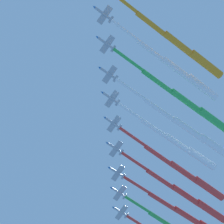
# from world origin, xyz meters

# --- Properties ---
(jet_lead) EXTENTS (70.59, 11.28, 4.36)m
(jet_lead) POSITION_xyz_m (1.01, -43.29, 194.31)
(jet_lead) COLOR #9EA3AD
(jet_port_inner) EXTENTS (69.07, 11.20, 4.43)m
(jet_port_inner) POSITION_xyz_m (9.16, -34.32, 197.55)
(jet_port_inner) COLOR #9EA3AD
(jet_starboard_inner) EXTENTS (77.96, 12.32, 4.39)m
(jet_starboard_inner) POSITION_xyz_m (24.08, -26.13, 197.66)
(jet_starboard_inner) COLOR #9EA3AD
(jet_port_mid) EXTENTS (77.54, 12.89, 4.31)m
(jet_port_mid) POSITION_xyz_m (32.94, -17.58, 194.67)
(jet_port_mid) COLOR #9EA3AD
(jet_starboard_mid) EXTENTS (68.12, 12.05, 4.34)m
(jet_starboard_mid) POSITION_xyz_m (35.93, -8.11, 197.45)
(jet_starboard_mid) COLOR #9EA3AD
(jet_port_outer) EXTENTS (75.40, 11.15, 4.42)m
(jet_port_outer) POSITION_xyz_m (49.84, 1.39, 197.68)
(jet_port_outer) COLOR #9EA3AD
(jet_starboard_outer) EXTENTS (76.45, 11.66, 4.35)m
(jet_starboard_outer) POSITION_xyz_m (59.66, 9.98, 196.55)
(jet_starboard_outer) COLOR #9EA3AD
(jet_trail_port) EXTENTS (76.64, 13.11, 4.32)m
(jet_trail_port) POSITION_xyz_m (68.89, 17.97, 195.14)
(jet_trail_port) COLOR #9EA3AD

